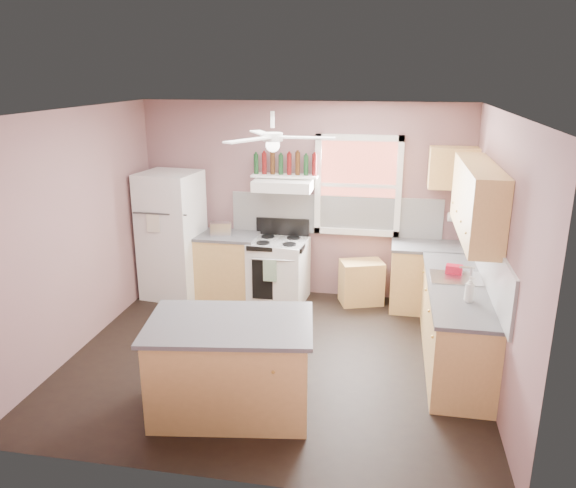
% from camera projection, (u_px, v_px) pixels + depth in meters
% --- Properties ---
extents(floor, '(4.50, 4.50, 0.00)m').
position_uv_depth(floor, '(274.00, 358.00, 6.29)').
color(floor, black).
rests_on(floor, ground).
extents(ceiling, '(4.50, 4.50, 0.00)m').
position_uv_depth(ceiling, '(272.00, 111.00, 5.49)').
color(ceiling, white).
rests_on(ceiling, ground).
extents(wall_back, '(4.50, 0.05, 2.70)m').
position_uv_depth(wall_back, '(303.00, 201.00, 7.79)').
color(wall_back, '#7F5A5B').
rests_on(wall_back, ground).
extents(wall_right, '(0.05, 4.00, 2.70)m').
position_uv_depth(wall_right, '(500.00, 255.00, 5.50)').
color(wall_right, '#7F5A5B').
rests_on(wall_right, ground).
extents(wall_left, '(0.05, 4.00, 2.70)m').
position_uv_depth(wall_left, '(75.00, 232.00, 6.29)').
color(wall_left, '#7F5A5B').
rests_on(wall_left, ground).
extents(backsplash_back, '(2.90, 0.03, 0.55)m').
position_uv_depth(backsplash_back, '(335.00, 215.00, 7.73)').
color(backsplash_back, white).
rests_on(backsplash_back, wall_back).
extents(backsplash_right, '(0.03, 2.60, 0.55)m').
position_uv_depth(backsplash_right, '(489.00, 262.00, 5.84)').
color(backsplash_right, white).
rests_on(backsplash_right, wall_right).
extents(window_view, '(1.00, 0.02, 1.20)m').
position_uv_depth(window_view, '(358.00, 185.00, 7.55)').
color(window_view, brown).
rests_on(window_view, wall_back).
extents(window_frame, '(1.16, 0.07, 1.36)m').
position_uv_depth(window_frame, '(358.00, 186.00, 7.53)').
color(window_frame, white).
rests_on(window_frame, wall_back).
extents(refrigerator, '(0.83, 0.81, 1.77)m').
position_uv_depth(refrigerator, '(172.00, 235.00, 7.83)').
color(refrigerator, white).
rests_on(refrigerator, floor).
extents(base_cabinet_left, '(0.90, 0.60, 0.86)m').
position_uv_depth(base_cabinet_left, '(225.00, 266.00, 7.95)').
color(base_cabinet_left, tan).
rests_on(base_cabinet_left, floor).
extents(counter_left, '(0.92, 0.62, 0.04)m').
position_uv_depth(counter_left, '(224.00, 236.00, 7.81)').
color(counter_left, '#4E4E50').
rests_on(counter_left, base_cabinet_left).
extents(toaster, '(0.31, 0.22, 0.18)m').
position_uv_depth(toaster, '(221.00, 229.00, 7.75)').
color(toaster, silver).
rests_on(toaster, counter_left).
extents(stove, '(0.81, 0.71, 0.86)m').
position_uv_depth(stove, '(279.00, 271.00, 7.77)').
color(stove, white).
rests_on(stove, floor).
extents(range_hood, '(0.78, 0.50, 0.14)m').
position_uv_depth(range_hood, '(283.00, 185.00, 7.50)').
color(range_hood, white).
rests_on(range_hood, wall_back).
extents(bottle_shelf, '(0.90, 0.26, 0.03)m').
position_uv_depth(bottle_shelf, '(285.00, 176.00, 7.58)').
color(bottle_shelf, white).
rests_on(bottle_shelf, range_hood).
extents(cart, '(0.65, 0.53, 0.56)m').
position_uv_depth(cart, '(361.00, 284.00, 7.70)').
color(cart, tan).
rests_on(cart, floor).
extents(base_cabinet_corner, '(1.00, 0.60, 0.86)m').
position_uv_depth(base_cabinet_corner, '(429.00, 279.00, 7.46)').
color(base_cabinet_corner, tan).
rests_on(base_cabinet_corner, floor).
extents(base_cabinet_right, '(0.60, 2.20, 0.86)m').
position_uv_depth(base_cabinet_right, '(455.00, 325.00, 6.11)').
color(base_cabinet_right, tan).
rests_on(base_cabinet_right, floor).
extents(counter_corner, '(1.02, 0.62, 0.04)m').
position_uv_depth(counter_corner, '(431.00, 247.00, 7.33)').
color(counter_corner, '#4E4E50').
rests_on(counter_corner, base_cabinet_corner).
extents(counter_right, '(0.62, 2.22, 0.04)m').
position_uv_depth(counter_right, '(458.00, 286.00, 5.98)').
color(counter_right, '#4E4E50').
rests_on(counter_right, base_cabinet_right).
extents(sink, '(0.55, 0.45, 0.03)m').
position_uv_depth(sink, '(456.00, 278.00, 6.16)').
color(sink, silver).
rests_on(sink, counter_right).
extents(faucet, '(0.03, 0.03, 0.14)m').
position_uv_depth(faucet, '(472.00, 273.00, 6.11)').
color(faucet, silver).
rests_on(faucet, sink).
extents(upper_cabinet_right, '(0.33, 1.80, 0.76)m').
position_uv_depth(upper_cabinet_right, '(477.00, 200.00, 5.88)').
color(upper_cabinet_right, tan).
rests_on(upper_cabinet_right, wall_right).
extents(upper_cabinet_corner, '(0.60, 0.33, 0.52)m').
position_uv_depth(upper_cabinet_corner, '(453.00, 168.00, 7.11)').
color(upper_cabinet_corner, tan).
rests_on(upper_cabinet_corner, wall_back).
extents(paper_towel, '(0.26, 0.12, 0.12)m').
position_uv_depth(paper_towel, '(458.00, 217.00, 7.31)').
color(paper_towel, white).
rests_on(paper_towel, wall_back).
extents(island, '(1.54, 1.10, 0.86)m').
position_uv_depth(island, '(231.00, 368.00, 5.22)').
color(island, tan).
rests_on(island, floor).
extents(island_top, '(1.63, 1.19, 0.04)m').
position_uv_depth(island_top, '(230.00, 324.00, 5.09)').
color(island_top, '#4E4E50').
rests_on(island_top, island).
extents(ceiling_fan_hub, '(0.20, 0.20, 0.08)m').
position_uv_depth(ceiling_fan_hub, '(273.00, 137.00, 5.57)').
color(ceiling_fan_hub, white).
rests_on(ceiling_fan_hub, ceiling).
extents(soap_bottle, '(0.14, 0.14, 0.26)m').
position_uv_depth(soap_bottle, '(470.00, 289.00, 5.50)').
color(soap_bottle, silver).
rests_on(soap_bottle, counter_right).
extents(red_caddy, '(0.20, 0.15, 0.10)m').
position_uv_depth(red_caddy, '(454.00, 270.00, 6.27)').
color(red_caddy, '#AC0E24').
rests_on(red_caddy, counter_right).
extents(wine_bottles, '(0.86, 0.06, 0.31)m').
position_uv_depth(wine_bottles, '(285.00, 164.00, 7.53)').
color(wine_bottles, '#143819').
rests_on(wine_bottles, bottle_shelf).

